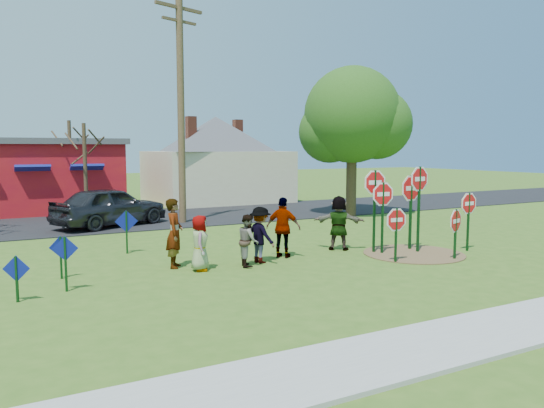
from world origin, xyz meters
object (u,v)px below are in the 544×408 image
(stop_sign_a, at_px, (396,224))
(stop_sign_b, at_px, (375,190))
(person_a, at_px, (200,243))
(suv, at_px, (110,206))
(leafy_tree, at_px, (354,120))
(utility_pole, at_px, (181,104))
(stop_sign_c, at_px, (419,189))
(stop_sign_d, at_px, (411,194))
(person_b, at_px, (174,233))

(stop_sign_a, height_order, stop_sign_b, stop_sign_b)
(person_a, relative_size, suv, 0.31)
(person_a, relative_size, leafy_tree, 0.21)
(stop_sign_a, xyz_separation_m, suv, (-5.95, 11.46, -0.28))
(person_a, xyz_separation_m, utility_pole, (2.66, 9.27, 4.59))
(stop_sign_a, bearing_deg, leafy_tree, 64.83)
(suv, height_order, leafy_tree, leafy_tree)
(utility_pole, bearing_deg, stop_sign_c, -66.05)
(stop_sign_d, xyz_separation_m, leafy_tree, (3.78, 8.16, 2.89))
(stop_sign_d, distance_m, person_b, 7.92)
(leafy_tree, bearing_deg, stop_sign_d, -114.87)
(stop_sign_a, relative_size, person_a, 1.13)
(stop_sign_b, xyz_separation_m, utility_pole, (-3.22, 9.56, 3.31))
(stop_sign_a, bearing_deg, suv, 122.72)
(stop_sign_a, bearing_deg, person_a, 167.14)
(stop_sign_b, distance_m, person_b, 6.54)
(stop_sign_d, bearing_deg, suv, 123.15)
(utility_pole, bearing_deg, leafy_tree, -10.45)
(stop_sign_a, bearing_deg, utility_pole, 109.57)
(person_a, bearing_deg, stop_sign_b, -71.90)
(stop_sign_a, distance_m, person_a, 5.78)
(stop_sign_b, relative_size, stop_sign_d, 1.06)
(stop_sign_d, distance_m, person_a, 7.38)
(stop_sign_a, bearing_deg, stop_sign_b, 80.37)
(stop_sign_a, height_order, leafy_tree, leafy_tree)
(stop_sign_a, relative_size, person_b, 0.89)
(stop_sign_b, height_order, utility_pole, utility_pole)
(stop_sign_a, bearing_deg, person_b, 162.55)
(utility_pole, distance_m, leafy_tree, 8.57)
(utility_pole, bearing_deg, stop_sign_d, -64.54)
(stop_sign_a, height_order, stop_sign_c, stop_sign_c)
(stop_sign_c, relative_size, leafy_tree, 0.40)
(stop_sign_c, bearing_deg, leafy_tree, 58.92)
(stop_sign_b, bearing_deg, stop_sign_a, -99.08)
(stop_sign_c, xyz_separation_m, person_a, (-7.19, 0.92, -1.31))
(stop_sign_b, height_order, stop_sign_d, stop_sign_b)
(stop_sign_b, height_order, person_b, stop_sign_b)
(person_b, xyz_separation_m, leafy_tree, (11.57, 7.01, 3.79))
(suv, height_order, utility_pole, utility_pole)
(stop_sign_b, relative_size, leafy_tree, 0.38)
(stop_sign_a, xyz_separation_m, stop_sign_b, (0.40, 1.50, 0.88))
(stop_sign_c, bearing_deg, utility_pole, 107.07)
(leafy_tree, bearing_deg, stop_sign_b, -122.96)
(person_a, height_order, utility_pole, utility_pole)
(stop_sign_b, bearing_deg, stop_sign_d, -0.40)
(stop_sign_a, bearing_deg, stop_sign_c, 32.31)
(stop_sign_a, distance_m, suv, 12.92)
(stop_sign_d, relative_size, utility_pole, 0.26)
(person_b, xyz_separation_m, utility_pole, (3.15, 8.56, 4.37))
(person_a, xyz_separation_m, suv, (-0.47, 9.67, 0.12))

